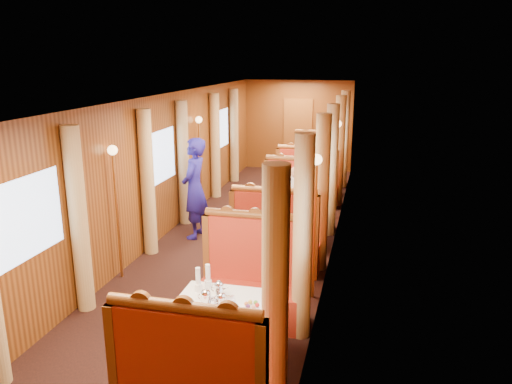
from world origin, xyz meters
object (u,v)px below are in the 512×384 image
(banquette_mid_aft, at_px, (297,206))
(banquette_mid_fwd, at_px, (276,244))
(banquette_near_aft, at_px, (252,287))
(teapot_right, at_px, (221,302))
(table_near, at_px, (229,334))
(fruit_plate, at_px, (252,306))
(teapot_left, at_px, (206,299))
(banquette_far_fwd, at_px, (307,186))
(steward, at_px, (195,188))
(table_mid, at_px, (287,225))
(tea_tray, at_px, (218,302))
(teapot_back, at_px, (219,290))
(passenger, at_px, (295,192))
(rose_vase_far, at_px, (315,155))
(table_far, at_px, (313,178))
(rose_vase_mid, at_px, (290,194))
(banquette_far_aft, at_px, (318,167))

(banquette_mid_aft, bearing_deg, banquette_mid_fwd, -90.00)
(banquette_near_aft, distance_m, teapot_right, 1.22)
(table_near, relative_size, fruit_plate, 4.78)
(teapot_right, bearing_deg, teapot_left, 173.16)
(banquette_far_fwd, relative_size, steward, 0.75)
(table_mid, height_order, tea_tray, tea_tray)
(table_mid, distance_m, teapot_back, 3.43)
(banquette_near_aft, relative_size, teapot_right, 9.08)
(teapot_left, relative_size, steward, 0.09)
(table_near, xyz_separation_m, passenger, (-0.00, 4.31, 0.37))
(table_near, xyz_separation_m, teapot_left, (-0.19, -0.14, 0.44))
(banquette_near_aft, bearing_deg, tea_tray, -94.62)
(banquette_far_fwd, bearing_deg, steward, -124.99)
(table_mid, xyz_separation_m, banquette_mid_fwd, (0.00, -1.01, 0.05))
(passenger, bearing_deg, tea_tray, -91.14)
(teapot_right, relative_size, steward, 0.08)
(banquette_near_aft, xyz_separation_m, tea_tray, (-0.09, -1.08, 0.33))
(tea_tray, xyz_separation_m, teapot_back, (-0.04, 0.16, 0.05))
(rose_vase_far, bearing_deg, steward, -116.45)
(banquette_mid_fwd, relative_size, table_far, 1.28)
(fruit_plate, bearing_deg, rose_vase_mid, 93.65)
(banquette_far_fwd, height_order, passenger, banquette_far_fwd)
(tea_tray, xyz_separation_m, rose_vase_mid, (0.13, 3.53, 0.17))
(fruit_plate, bearing_deg, banquette_far_fwd, 92.50)
(teapot_back, bearing_deg, teapot_right, -82.02)
(teapot_back, distance_m, passenger, 4.21)
(banquette_far_aft, bearing_deg, banquette_mid_aft, -90.00)
(table_near, xyz_separation_m, tea_tray, (-0.09, -0.07, 0.38))
(passenger, bearing_deg, banquette_far_fwd, 90.00)
(table_mid, xyz_separation_m, table_far, (0.00, 3.50, 0.00))
(table_near, relative_size, banquette_near_aft, 0.78)
(table_mid, bearing_deg, tea_tray, -91.40)
(teapot_left, distance_m, steward, 4.02)
(banquette_far_fwd, relative_size, teapot_right, 9.08)
(banquette_far_fwd, xyz_separation_m, teapot_left, (-0.19, -6.12, 0.39))
(banquette_near_aft, xyz_separation_m, banquette_far_fwd, (0.00, 4.97, 0.00))
(passenger, bearing_deg, teapot_right, -90.31)
(table_near, bearing_deg, banquette_far_aft, 90.00)
(banquette_far_aft, relative_size, steward, 0.75)
(passenger, bearing_deg, banquette_far_aft, 90.00)
(table_near, bearing_deg, teapot_back, 142.33)
(banquette_mid_aft, relative_size, tea_tray, 3.94)
(table_near, xyz_separation_m, table_far, (0.00, 7.00, 0.00))
(table_mid, xyz_separation_m, rose_vase_mid, (0.04, -0.04, 0.55))
(fruit_plate, bearing_deg, banquette_mid_aft, 93.30)
(rose_vase_mid, relative_size, passenger, 0.47)
(banquette_far_aft, relative_size, fruit_plate, 6.11)
(banquette_mid_fwd, relative_size, tea_tray, 3.94)
(banquette_far_aft, relative_size, teapot_back, 8.95)
(table_far, height_order, teapot_left, teapot_left)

